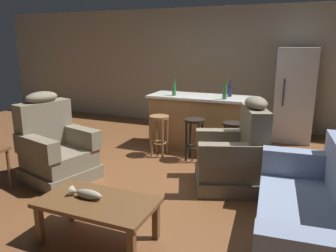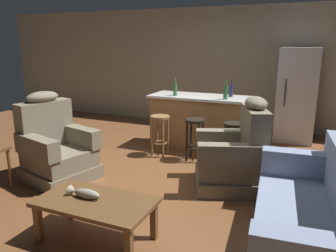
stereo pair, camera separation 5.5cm
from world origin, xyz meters
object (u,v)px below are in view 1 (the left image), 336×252
at_px(bar_stool_left, 159,128).
at_px(bottle_wine_dark, 225,92).
at_px(couch, 315,221).
at_px(kitchen_island, 200,122).
at_px(coffee_table, 97,206).
at_px(recliner_near_island, 235,156).
at_px(bar_stool_middle, 194,132).
at_px(refrigerator, 295,95).
at_px(fish_figurine, 86,194).
at_px(recliner_near_lamp, 55,149).
at_px(bottle_tall_green, 230,90).
at_px(bar_stool_right, 233,136).
at_px(bottle_short_amber, 174,89).

height_order(bar_stool_left, bottle_wine_dark, bottle_wine_dark).
bearing_deg(couch, kitchen_island, -59.32).
distance_m(coffee_table, recliner_near_island, 1.98).
bearing_deg(couch, bottle_wine_dark, -64.88).
bearing_deg(bar_stool_middle, refrigerator, 52.64).
relative_size(coffee_table, bar_stool_left, 1.62).
distance_m(fish_figurine, recliner_near_lamp, 1.66).
bearing_deg(bottle_tall_green, refrigerator, 46.71).
bearing_deg(recliner_near_island, fish_figurine, 38.43).
relative_size(fish_figurine, bottle_wine_dark, 1.07).
bearing_deg(bottle_wine_dark, kitchen_island, 158.13).
relative_size(refrigerator, bottle_wine_dark, 5.54).
bearing_deg(bar_stool_right, couch, -59.88).
height_order(refrigerator, bottle_short_amber, refrigerator).
height_order(recliner_near_lamp, kitchen_island, recliner_near_lamp).
xyz_separation_m(couch, kitchen_island, (-1.84, 2.57, 0.14)).
relative_size(fish_figurine, refrigerator, 0.19).
bearing_deg(bar_stool_middle, bottle_wine_dark, 51.21).
distance_m(bar_stool_middle, refrigerator, 2.34).
xyz_separation_m(fish_figurine, bar_stool_left, (-0.34, 2.47, 0.01)).
height_order(bar_stool_left, bottle_short_amber, bottle_short_amber).
relative_size(bar_stool_right, bottle_short_amber, 2.26).
distance_m(recliner_near_lamp, recliner_near_island, 2.45).
xyz_separation_m(fish_figurine, recliner_near_island, (1.07, 1.73, -0.04)).
xyz_separation_m(coffee_table, fish_figurine, (-0.13, 0.00, 0.10)).
bearing_deg(recliner_near_lamp, bottle_wine_dark, 59.44).
bearing_deg(recliner_near_island, bar_stool_left, -47.44).
bearing_deg(fish_figurine, bottle_short_amber, 95.20).
distance_m(recliner_near_lamp, refrigerator, 4.41).
bearing_deg(kitchen_island, bar_stool_middle, -80.78).
relative_size(fish_figurine, bottle_short_amber, 1.13).
xyz_separation_m(recliner_near_lamp, bottle_short_amber, (1.02, 1.89, 0.64)).
bearing_deg(bottle_tall_green, kitchen_island, -166.19).
bearing_deg(bottle_short_amber, recliner_near_lamp, -118.36).
bearing_deg(coffee_table, kitchen_island, 89.27).
height_order(recliner_near_island, refrigerator, refrigerator).
height_order(kitchen_island, bar_stool_right, kitchen_island).
bearing_deg(bottle_wine_dark, bottle_short_amber, 178.21).
distance_m(couch, bottle_tall_green, 3.09).
distance_m(coffee_table, refrigerator, 4.60).
distance_m(fish_figurine, bar_stool_left, 2.49).
relative_size(bar_stool_right, bottle_tall_green, 2.43).
distance_m(bottle_short_amber, bottle_wine_dark, 0.90).
bearing_deg(bar_stool_right, bottle_short_amber, 157.62).
height_order(bottle_short_amber, bottle_wine_dark, bottle_wine_dark).
bearing_deg(refrigerator, fish_figurine, -111.19).
bearing_deg(bar_stool_right, fish_figurine, -109.64).
distance_m(kitchen_island, bottle_wine_dark, 0.77).
xyz_separation_m(recliner_near_lamp, kitchen_island, (1.45, 2.04, 0.06)).
distance_m(coffee_table, couch, 1.95).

